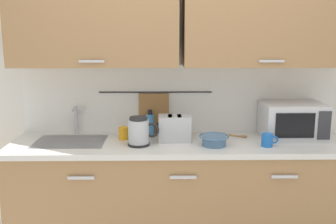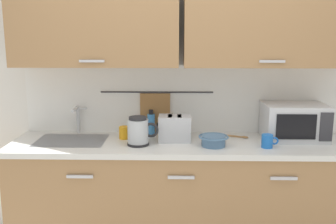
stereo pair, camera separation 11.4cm
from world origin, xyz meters
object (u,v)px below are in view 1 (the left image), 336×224
object	(u,v)px
mug_near_sink	(124,133)
toaster	(175,128)
dish_soap_bottle	(150,123)
wooden_spoon	(234,136)
microwave	(292,120)
mug_by_kettle	(268,140)
mixing_bowl	(214,140)
electric_kettle	(139,132)

from	to	relation	value
mug_near_sink	toaster	distance (m)	0.39
dish_soap_bottle	wooden_spoon	world-z (taller)	dish_soap_bottle
microwave	toaster	size ratio (longest dim) A/B	1.80
toaster	mug_by_kettle	size ratio (longest dim) A/B	2.13
dish_soap_bottle	mixing_bowl	xyz separation A→B (m)	(0.47, -0.34, -0.04)
microwave	wooden_spoon	bearing A→B (deg)	174.72
mixing_bowl	mug_by_kettle	bearing A→B (deg)	-4.34
electric_kettle	toaster	size ratio (longest dim) A/B	0.89
mixing_bowl	mug_by_kettle	world-z (taller)	mug_by_kettle
mug_near_sink	mug_by_kettle	distance (m)	1.06
mixing_bowl	mug_by_kettle	size ratio (longest dim) A/B	1.78
mug_near_sink	wooden_spoon	distance (m)	0.86
electric_kettle	wooden_spoon	world-z (taller)	electric_kettle
toaster	wooden_spoon	xyz separation A→B (m)	(0.47, 0.11, -0.09)
mug_near_sink	wooden_spoon	size ratio (longest dim) A/B	0.45
mug_near_sink	mixing_bowl	world-z (taller)	mug_near_sink
mug_near_sink	mixing_bowl	size ratio (longest dim) A/B	0.56
dish_soap_bottle	mug_by_kettle	bearing A→B (deg)	-23.48
mug_near_sink	mug_by_kettle	bearing A→B (deg)	-11.49
wooden_spoon	electric_kettle	bearing A→B (deg)	-162.02
mixing_bowl	mug_by_kettle	distance (m)	0.38
electric_kettle	mixing_bowl	xyz separation A→B (m)	(0.54, -0.02, -0.06)
mug_by_kettle	mug_near_sink	bearing A→B (deg)	168.51
wooden_spoon	mug_by_kettle	bearing A→B (deg)	-56.71
microwave	mug_near_sink	distance (m)	1.29
dish_soap_bottle	mixing_bowl	world-z (taller)	dish_soap_bottle
dish_soap_bottle	mug_by_kettle	world-z (taller)	dish_soap_bottle
mug_near_sink	microwave	bearing A→B (deg)	1.33
microwave	electric_kettle	world-z (taller)	microwave
toaster	microwave	bearing A→B (deg)	4.61
electric_kettle	mug_near_sink	bearing A→B (deg)	126.70
microwave	mug_by_kettle	size ratio (longest dim) A/B	3.83
toaster	mug_near_sink	bearing A→B (deg)	173.58
dish_soap_bottle	electric_kettle	bearing A→B (deg)	-101.94
dish_soap_bottle	toaster	xyz separation A→B (m)	(0.19, -0.20, 0.01)
microwave	mug_by_kettle	bearing A→B (deg)	-136.06
electric_kettle	dish_soap_bottle	bearing A→B (deg)	78.06
microwave	mug_by_kettle	world-z (taller)	microwave
microwave	mug_near_sink	xyz separation A→B (m)	(-1.29, -0.03, -0.09)
microwave	toaster	xyz separation A→B (m)	(-0.91, -0.07, -0.04)
toaster	wooden_spoon	size ratio (longest dim) A/B	0.96
electric_kettle	dish_soap_bottle	size ratio (longest dim) A/B	1.16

